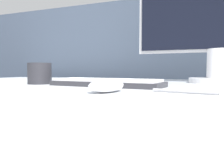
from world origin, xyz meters
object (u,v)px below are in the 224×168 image
at_px(keyboard, 106,83).
at_px(mug, 40,73).
at_px(monitor, 219,22).
at_px(computer_mouse_near, 107,86).

height_order(keyboard, mug, mug).
relative_size(keyboard, mug, 4.43).
relative_size(keyboard, monitor, 0.61).
distance_m(monitor, mug, 0.72).
distance_m(computer_mouse_near, monitor, 0.60).
relative_size(computer_mouse_near, monitor, 0.20).
height_order(computer_mouse_near, mug, mug).
distance_m(keyboard, mug, 0.28).
xyz_separation_m(computer_mouse_near, monitor, (0.27, 0.49, 0.22)).
relative_size(computer_mouse_near, keyboard, 0.32).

